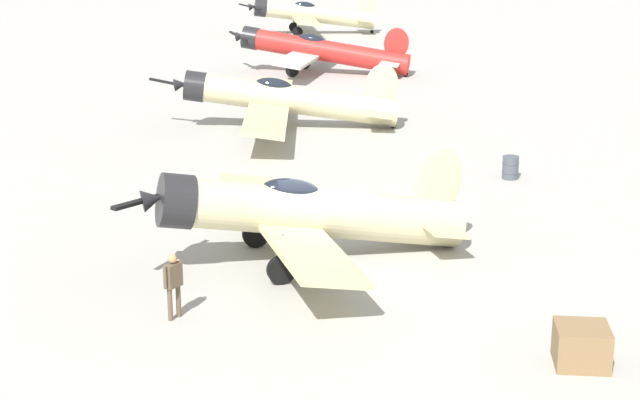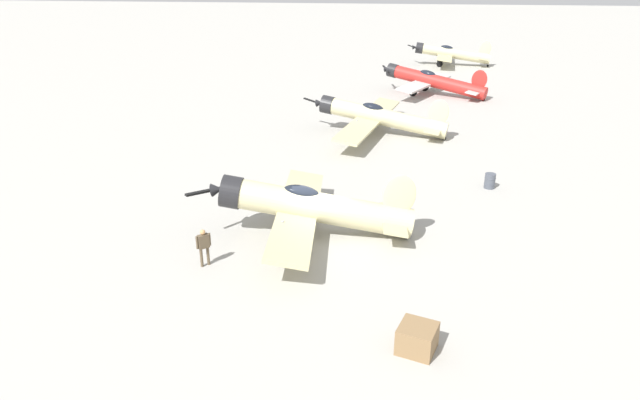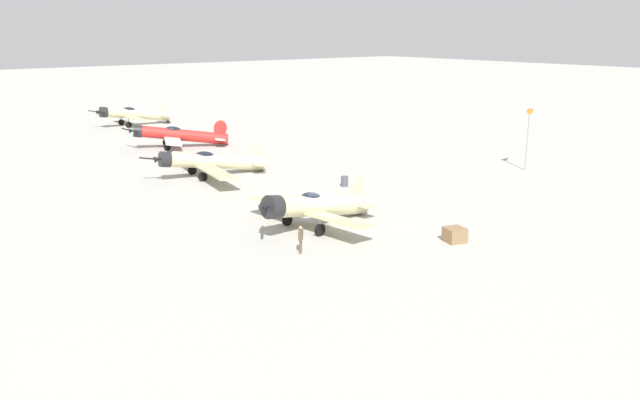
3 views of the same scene
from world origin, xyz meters
The scene contains 8 objects.
ground_plane centered at (0.00, 0.00, 0.00)m, with size 400.00×400.00×0.00m, color #A8A59E.
airplane_foreground centered at (-0.48, -0.05, 1.47)m, with size 10.33×10.38×3.21m.
airplane_mid_apron centered at (1.53, 17.98, 1.36)m, with size 11.35×13.69×3.07m.
airplane_far_line centered at (5.95, 33.21, 1.43)m, with size 10.54×10.29×3.00m.
airplane_outer_stand centered at (8.72, 52.56, 1.60)m, with size 10.82×10.65×3.35m.
ground_crew_mechanic centered at (-4.34, -3.65, 1.02)m, with size 0.50×0.49×1.69m.
equipment_crate centered at (4.50, -7.91, 0.46)m, with size 1.46×1.46×0.91m.
fuel_drum centered at (8.64, 7.59, 0.44)m, with size 0.64×0.64×0.87m.
Camera 1 is at (-4.91, -27.19, 9.89)m, focal length 56.63 mm.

